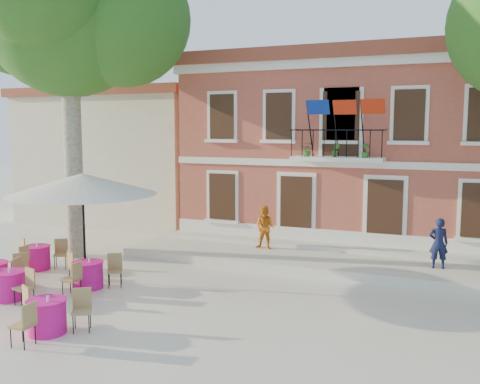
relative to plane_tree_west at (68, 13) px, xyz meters
name	(u,v)px	position (x,y,z in m)	size (l,w,h in m)	color
ground	(218,296)	(6.58, -2.14, -8.46)	(90.00, 90.00, 0.00)	beige
main_building	(361,147)	(8.59, 7.85, -4.68)	(13.50, 9.59, 7.50)	#AE543F
neighbor_west	(142,154)	(-2.92, 8.86, -5.24)	(9.40, 9.40, 6.40)	beige
terrace	(328,261)	(8.58, 2.26, -8.31)	(14.00, 3.40, 0.30)	silver
plane_tree_west	(68,13)	(0.00, 0.00, 0.00)	(5.83, 5.83, 11.44)	#A59E84
patio_umbrella	(82,184)	(2.29, -2.37, -5.54)	(4.37, 4.37, 3.25)	black
pedestrian_navy	(439,243)	(12.04, 2.06, -7.38)	(0.57, 0.37, 1.56)	#101537
pedestrian_orange	(265,228)	(6.26, 2.50, -7.40)	(0.74, 0.58, 1.53)	orange
cafe_table_1	(47,315)	(4.19, -6.06, -8.03)	(1.87, 1.67, 0.95)	#DD147E
cafe_table_2	(9,284)	(1.56, -4.60, -8.03)	(1.81, 1.81, 0.95)	#DD147E
cafe_table_3	(37,256)	(-0.02, -1.92, -8.03)	(1.87, 1.66, 0.95)	#DD147E
cafe_table_4	(88,273)	(2.84, -2.94, -8.03)	(1.87, 1.67, 0.95)	#DD147E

